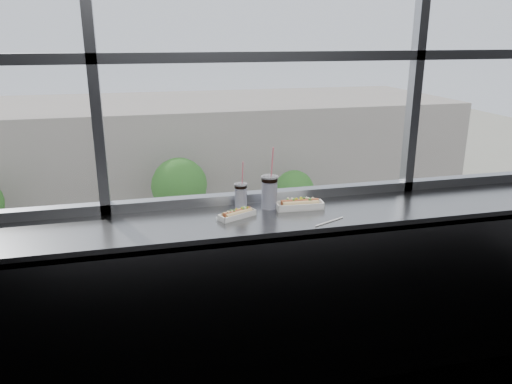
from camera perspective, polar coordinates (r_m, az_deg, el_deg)
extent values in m
plane|color=black|center=(3.45, 1.14, -9.62)|extent=(6.00, 0.00, 6.00)
plane|color=silver|center=(3.09, 1.25, 20.79)|extent=(6.00, 0.00, 6.00)
cube|color=gray|center=(3.00, 2.57, -3.09)|extent=(6.00, 0.55, 0.06)
cube|color=gray|center=(3.01, 3.84, -14.09)|extent=(6.00, 0.04, 1.04)
cube|color=white|center=(2.93, -2.16, -2.88)|extent=(0.24, 0.17, 0.01)
cube|color=white|center=(2.93, -2.17, -2.60)|extent=(0.24, 0.17, 0.03)
cylinder|color=tan|center=(2.92, -2.17, -2.48)|extent=(0.18, 0.11, 0.04)
cylinder|color=#9B4826|center=(2.92, -2.17, -2.28)|extent=(0.18, 0.10, 0.03)
cube|color=white|center=(3.09, 5.01, -1.86)|extent=(0.30, 0.11, 0.01)
cube|color=white|center=(3.08, 5.02, -1.52)|extent=(0.30, 0.11, 0.04)
cylinder|color=tan|center=(3.08, 5.02, -1.37)|extent=(0.23, 0.06, 0.05)
cylinder|color=#9B4826|center=(3.07, 5.03, -1.13)|extent=(0.24, 0.05, 0.03)
cylinder|color=white|center=(3.06, -1.74, -0.54)|extent=(0.07, 0.07, 0.15)
cylinder|color=black|center=(3.04, -1.76, 0.66)|extent=(0.08, 0.08, 0.02)
cylinder|color=silver|center=(3.04, -1.76, 0.89)|extent=(0.08, 0.08, 0.01)
cylinder|color=#FD6F85|center=(3.01, -1.55, 2.11)|extent=(0.01, 0.04, 0.16)
cylinder|color=white|center=(3.06, 1.55, -0.10)|extent=(0.10, 0.10, 0.20)
cylinder|color=black|center=(3.04, 1.56, 1.45)|extent=(0.10, 0.10, 0.02)
cylinder|color=silver|center=(3.03, 1.56, 1.74)|extent=(0.11, 0.11, 0.01)
cylinder|color=#FD6F85|center=(3.01, 1.86, 3.32)|extent=(0.01, 0.05, 0.20)
cylinder|color=white|center=(2.89, 8.39, -3.36)|extent=(0.21, 0.10, 0.01)
ellipsoid|color=silver|center=(2.90, -3.84, -2.96)|extent=(0.09, 0.07, 0.02)
plane|color=#9D9985|center=(48.29, -12.46, 1.39)|extent=(120.00, 120.00, 0.00)
cube|color=black|center=(26.45, -10.60, -12.43)|extent=(80.00, 10.00, 0.06)
cube|color=#9D9985|center=(33.63, -11.51, -5.72)|extent=(80.00, 6.00, 0.04)
cube|color=#A3978A|center=(41.97, -12.55, 4.61)|extent=(50.00, 14.00, 8.00)
imported|color=beige|center=(32.31, 11.21, -4.59)|extent=(2.82, 6.41, 2.11)
imported|color=white|center=(23.27, 3.75, -13.39)|extent=(2.80, 6.64, 2.21)
imported|color=maroon|center=(29.86, -4.15, -6.21)|extent=(2.69, 6.27, 2.08)
imported|color=navy|center=(27.65, 24.09, -9.77)|extent=(2.80, 6.49, 2.15)
imported|color=#740807|center=(22.52, -9.99, -15.29)|extent=(2.64, 5.74, 1.88)
imported|color=#66605B|center=(33.59, -12.23, -3.85)|extent=(0.92, 0.69, 2.08)
imported|color=#66605B|center=(33.72, -4.06, -3.41)|extent=(0.91, 0.69, 2.06)
imported|color=#66605B|center=(34.16, -21.05, -4.16)|extent=(0.99, 0.74, 2.23)
imported|color=#66605B|center=(34.11, 5.34, -3.10)|extent=(0.96, 0.72, 2.16)
cylinder|color=#47382B|center=(33.23, -8.55, -3.36)|extent=(0.27, 0.27, 2.71)
sphere|color=#358224|center=(32.43, -8.75, 0.74)|extent=(3.61, 3.61, 3.61)
cylinder|color=#47382B|center=(34.82, 4.31, -2.78)|extent=(0.21, 0.21, 2.07)
sphere|color=#358224|center=(34.21, 4.39, 0.20)|extent=(2.76, 2.76, 2.76)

